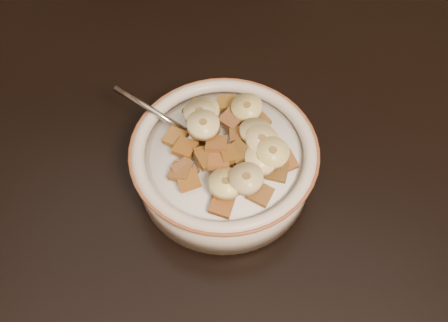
% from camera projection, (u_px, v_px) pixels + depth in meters
% --- Properties ---
extents(table, '(1.42, 0.93, 0.04)m').
position_uv_depth(table, '(126.00, 233.00, 0.51)').
color(table, black).
rests_on(table, floor).
extents(chair, '(0.45, 0.45, 0.98)m').
position_uv_depth(chair, '(164.00, 60.00, 0.98)').
color(chair, black).
rests_on(chair, floor).
extents(cereal_bowl, '(0.18, 0.18, 0.04)m').
position_uv_depth(cereal_bowl, '(224.00, 166.00, 0.51)').
color(cereal_bowl, silver).
rests_on(cereal_bowl, table).
extents(milk, '(0.15, 0.15, 0.00)m').
position_uv_depth(milk, '(224.00, 154.00, 0.49)').
color(milk, white).
rests_on(milk, cereal_bowl).
extents(spoon, '(0.05, 0.05, 0.01)m').
position_uv_depth(spoon, '(199.00, 139.00, 0.50)').
color(spoon, '#AAACAE').
rests_on(spoon, cereal_bowl).
extents(cereal_square_0, '(0.02, 0.02, 0.01)m').
position_uv_depth(cereal_square_0, '(277.00, 171.00, 0.47)').
color(cereal_square_0, brown).
rests_on(cereal_square_0, milk).
extents(cereal_square_1, '(0.02, 0.03, 0.01)m').
position_uv_depth(cereal_square_1, '(222.00, 190.00, 0.46)').
color(cereal_square_1, brown).
rests_on(cereal_square_1, milk).
extents(cereal_square_2, '(0.03, 0.03, 0.01)m').
position_uv_depth(cereal_square_2, '(261.00, 194.00, 0.46)').
color(cereal_square_2, olive).
rests_on(cereal_square_2, milk).
extents(cereal_square_3, '(0.03, 0.03, 0.01)m').
position_uv_depth(cereal_square_3, '(268.00, 159.00, 0.48)').
color(cereal_square_3, brown).
rests_on(cereal_square_3, milk).
extents(cereal_square_4, '(0.02, 0.02, 0.01)m').
position_uv_depth(cereal_square_4, '(249.00, 118.00, 0.51)').
color(cereal_square_4, brown).
rests_on(cereal_square_4, milk).
extents(cereal_square_5, '(0.02, 0.02, 0.01)m').
position_uv_depth(cereal_square_5, '(219.00, 160.00, 0.46)').
color(cereal_square_5, '#944D1D').
rests_on(cereal_square_5, milk).
extents(cereal_square_6, '(0.02, 0.02, 0.01)m').
position_uv_depth(cereal_square_6, '(207.00, 133.00, 0.48)').
color(cereal_square_6, brown).
rests_on(cereal_square_6, milk).
extents(cereal_square_7, '(0.02, 0.02, 0.01)m').
position_uv_depth(cereal_square_7, '(185.00, 148.00, 0.48)').
color(cereal_square_7, brown).
rests_on(cereal_square_7, milk).
extents(cereal_square_8, '(0.03, 0.03, 0.01)m').
position_uv_depth(cereal_square_8, '(208.00, 159.00, 0.47)').
color(cereal_square_8, brown).
rests_on(cereal_square_8, milk).
extents(cereal_square_9, '(0.03, 0.03, 0.01)m').
position_uv_depth(cereal_square_9, '(253.00, 146.00, 0.48)').
color(cereal_square_9, brown).
rests_on(cereal_square_9, milk).
extents(cereal_square_10, '(0.02, 0.02, 0.01)m').
position_uv_depth(cereal_square_10, '(228.00, 178.00, 0.46)').
color(cereal_square_10, brown).
rests_on(cereal_square_10, milk).
extents(cereal_square_11, '(0.02, 0.02, 0.01)m').
position_uv_depth(cereal_square_11, '(227.00, 103.00, 0.52)').
color(cereal_square_11, brown).
rests_on(cereal_square_11, milk).
extents(cereal_square_12, '(0.03, 0.03, 0.01)m').
position_uv_depth(cereal_square_12, '(232.00, 119.00, 0.49)').
color(cereal_square_12, brown).
rests_on(cereal_square_12, milk).
extents(cereal_square_13, '(0.03, 0.03, 0.01)m').
position_uv_depth(cereal_square_13, '(175.00, 138.00, 0.49)').
color(cereal_square_13, olive).
rests_on(cereal_square_13, milk).
extents(cereal_square_14, '(0.03, 0.03, 0.01)m').
position_uv_depth(cereal_square_14, '(232.00, 154.00, 0.47)').
color(cereal_square_14, brown).
rests_on(cereal_square_14, milk).
extents(cereal_square_15, '(0.03, 0.03, 0.01)m').
position_uv_depth(cereal_square_15, '(206.00, 155.00, 0.47)').
color(cereal_square_15, brown).
rests_on(cereal_square_15, milk).
extents(cereal_square_16, '(0.02, 0.02, 0.01)m').
position_uv_depth(cereal_square_16, '(222.00, 205.00, 0.45)').
color(cereal_square_16, brown).
rests_on(cereal_square_16, milk).
extents(cereal_square_17, '(0.03, 0.03, 0.01)m').
position_uv_depth(cereal_square_17, '(238.00, 152.00, 0.47)').
color(cereal_square_17, brown).
rests_on(cereal_square_17, milk).
extents(cereal_square_18, '(0.02, 0.02, 0.01)m').
position_uv_depth(cereal_square_18, '(240.00, 135.00, 0.48)').
color(cereal_square_18, brown).
rests_on(cereal_square_18, milk).
extents(cereal_square_19, '(0.03, 0.03, 0.01)m').
position_uv_depth(cereal_square_19, '(247.00, 149.00, 0.47)').
color(cereal_square_19, brown).
rests_on(cereal_square_19, milk).
extents(cereal_square_20, '(0.03, 0.03, 0.01)m').
position_uv_depth(cereal_square_20, '(185.00, 170.00, 0.47)').
color(cereal_square_20, brown).
rests_on(cereal_square_20, milk).
extents(cereal_square_21, '(0.03, 0.03, 0.01)m').
position_uv_depth(cereal_square_21, '(195.00, 110.00, 0.51)').
color(cereal_square_21, brown).
rests_on(cereal_square_21, milk).
extents(cereal_square_22, '(0.02, 0.02, 0.01)m').
position_uv_depth(cereal_square_22, '(181.00, 171.00, 0.47)').
color(cereal_square_22, '#9A5C2C').
rests_on(cereal_square_22, milk).
extents(cereal_square_23, '(0.03, 0.03, 0.01)m').
position_uv_depth(cereal_square_23, '(285.00, 162.00, 0.48)').
color(cereal_square_23, brown).
rests_on(cereal_square_23, milk).
extents(cereal_square_24, '(0.02, 0.02, 0.01)m').
position_uv_depth(cereal_square_24, '(216.00, 144.00, 0.47)').
color(cereal_square_24, '#93552A').
rests_on(cereal_square_24, milk).
extents(cereal_square_25, '(0.02, 0.02, 0.01)m').
position_uv_depth(cereal_square_25, '(245.00, 181.00, 0.46)').
color(cereal_square_25, brown).
rests_on(cereal_square_25, milk).
extents(cereal_square_26, '(0.03, 0.03, 0.01)m').
position_uv_depth(cereal_square_26, '(189.00, 180.00, 0.46)').
color(cereal_square_26, '#985720').
rests_on(cereal_square_26, milk).
extents(cereal_square_27, '(0.03, 0.03, 0.01)m').
position_uv_depth(cereal_square_27, '(258.00, 121.00, 0.50)').
color(cereal_square_27, brown).
rests_on(cereal_square_27, milk).
extents(banana_slice_0, '(0.04, 0.04, 0.01)m').
position_uv_depth(banana_slice_0, '(256.00, 132.00, 0.48)').
color(banana_slice_0, beige).
rests_on(banana_slice_0, milk).
extents(banana_slice_1, '(0.04, 0.04, 0.02)m').
position_uv_depth(banana_slice_1, '(262.00, 141.00, 0.47)').
color(banana_slice_1, '#DED47F').
rests_on(banana_slice_1, milk).
extents(banana_slice_2, '(0.04, 0.04, 0.01)m').
position_uv_depth(banana_slice_2, '(273.00, 153.00, 0.46)').
color(banana_slice_2, '#FDE97A').
rests_on(banana_slice_2, milk).
extents(banana_slice_3, '(0.03, 0.03, 0.01)m').
position_uv_depth(banana_slice_3, '(261.00, 160.00, 0.46)').
color(banana_slice_3, '#F0CF81').
rests_on(banana_slice_3, milk).
extents(banana_slice_4, '(0.04, 0.04, 0.01)m').
position_uv_depth(banana_slice_4, '(203.00, 125.00, 0.47)').
color(banana_slice_4, '#F8E397').
rests_on(banana_slice_4, milk).
extents(banana_slice_5, '(0.04, 0.04, 0.02)m').
position_uv_depth(banana_slice_5, '(200.00, 113.00, 0.48)').
color(banana_slice_5, '#CDC38A').
rests_on(banana_slice_5, milk).
extents(banana_slice_6, '(0.04, 0.04, 0.02)m').
position_uv_depth(banana_slice_6, '(204.00, 112.00, 0.50)').
color(banana_slice_6, '#EACA7B').
rests_on(banana_slice_6, milk).
extents(banana_slice_7, '(0.04, 0.04, 0.01)m').
position_uv_depth(banana_slice_7, '(247.00, 108.00, 0.50)').
color(banana_slice_7, '#E5D982').
rests_on(banana_slice_7, milk).
extents(banana_slice_8, '(0.04, 0.04, 0.01)m').
position_uv_depth(banana_slice_8, '(246.00, 179.00, 0.45)').
color(banana_slice_8, beige).
rests_on(banana_slice_8, milk).
extents(banana_slice_9, '(0.04, 0.04, 0.01)m').
position_uv_depth(banana_slice_9, '(226.00, 184.00, 0.45)').
color(banana_slice_9, '#E8D77B').
rests_on(banana_slice_9, milk).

